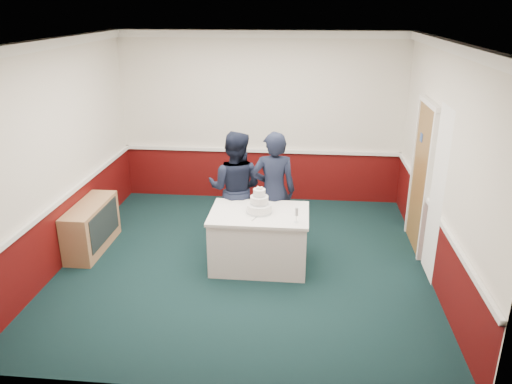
# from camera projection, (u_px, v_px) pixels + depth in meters

# --- Properties ---
(ground) EXTENTS (5.00, 5.00, 0.00)m
(ground) POSITION_uv_depth(u_px,v_px,m) (245.00, 262.00, 7.01)
(ground) COLOR black
(ground) RESTS_ON ground
(room_shell) EXTENTS (5.00, 5.00, 3.00)m
(room_shell) POSITION_uv_depth(u_px,v_px,m) (254.00, 115.00, 6.87)
(room_shell) COLOR silver
(room_shell) RESTS_ON ground
(sideboard) EXTENTS (0.41, 1.20, 0.70)m
(sideboard) POSITION_uv_depth(u_px,v_px,m) (92.00, 227.00, 7.28)
(sideboard) COLOR tan
(sideboard) RESTS_ON ground
(cake_table) EXTENTS (1.32, 0.92, 0.79)m
(cake_table) POSITION_uv_depth(u_px,v_px,m) (259.00, 238.00, 6.81)
(cake_table) COLOR white
(cake_table) RESTS_ON ground
(wedding_cake) EXTENTS (0.35, 0.35, 0.36)m
(wedding_cake) POSITION_uv_depth(u_px,v_px,m) (259.00, 205.00, 6.63)
(wedding_cake) COLOR white
(wedding_cake) RESTS_ON cake_table
(cake_knife) EXTENTS (0.10, 0.21, 0.00)m
(cake_knife) POSITION_uv_depth(u_px,v_px,m) (256.00, 218.00, 6.49)
(cake_knife) COLOR silver
(cake_knife) RESTS_ON cake_table
(champagne_flute) EXTENTS (0.05, 0.05, 0.21)m
(champagne_flute) POSITION_uv_depth(u_px,v_px,m) (296.00, 212.00, 6.31)
(champagne_flute) COLOR silver
(champagne_flute) RESTS_ON cake_table
(person_man) EXTENTS (0.92, 0.77, 1.72)m
(person_man) POSITION_uv_depth(u_px,v_px,m) (235.00, 188.00, 7.33)
(person_man) COLOR black
(person_man) RESTS_ON ground
(person_woman) EXTENTS (0.69, 0.50, 1.77)m
(person_woman) POSITION_uv_depth(u_px,v_px,m) (273.00, 191.00, 7.15)
(person_woman) COLOR black
(person_woman) RESTS_ON ground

